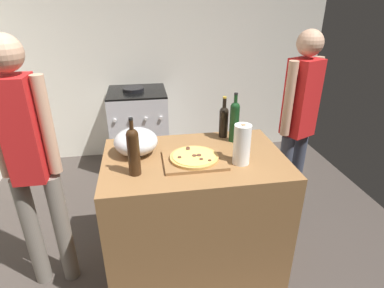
{
  "coord_description": "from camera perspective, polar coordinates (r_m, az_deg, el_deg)",
  "views": [
    {
      "loc": [
        -0.16,
        -1.16,
        1.89
      ],
      "look_at": [
        0.16,
        0.77,
        0.97
      ],
      "focal_mm": 29.17,
      "sensor_mm": 36.0,
      "label": 1
    }
  ],
  "objects": [
    {
      "name": "stove",
      "position": [
        3.77,
        -9.59,
        2.7
      ],
      "size": [
        0.65,
        0.64,
        0.98
      ],
      "color": "#B7B7BC",
      "rests_on": "ground_plane"
    },
    {
      "name": "ground_plane",
      "position": [
        3.14,
        -4.61,
        -12.14
      ],
      "size": [
        4.25,
        3.28,
        0.02
      ],
      "primitive_type": "cube",
      "color": "#3F3833"
    },
    {
      "name": "counter",
      "position": [
        2.34,
        0.41,
        -12.46
      ],
      "size": [
        1.22,
        0.78,
        0.92
      ],
      "primitive_type": "cube",
      "color": "olive",
      "rests_on": "ground_plane"
    },
    {
      "name": "paper_towel_roll",
      "position": [
        1.99,
        9.11,
        -0.09
      ],
      "size": [
        0.11,
        0.11,
        0.27
      ],
      "color": "white",
      "rests_on": "counter"
    },
    {
      "name": "wine_bottle_green",
      "position": [
        2.36,
        5.82,
        4.37
      ],
      "size": [
        0.07,
        0.07,
        0.32
      ],
      "color": "black",
      "rests_on": "counter"
    },
    {
      "name": "person_in_stripes",
      "position": [
        2.15,
        -27.57,
        -2.42
      ],
      "size": [
        0.36,
        0.21,
        1.73
      ],
      "color": "slate",
      "rests_on": "ground_plane"
    },
    {
      "name": "pizza",
      "position": [
        2.02,
        0.4,
        -2.4
      ],
      "size": [
        0.32,
        0.32,
        0.03
      ],
      "color": "tan",
      "rests_on": "cutting_board"
    },
    {
      "name": "kitchen_wall_rear",
      "position": [
        3.94,
        -7.2,
        16.37
      ],
      "size": [
        4.25,
        0.1,
        2.6
      ],
      "primitive_type": "cube",
      "color": "silver",
      "rests_on": "ground_plane"
    },
    {
      "name": "person_in_red",
      "position": [
        2.76,
        18.88,
        4.43
      ],
      "size": [
        0.36,
        0.27,
        1.68
      ],
      "color": "#383D4C",
      "rests_on": "ground_plane"
    },
    {
      "name": "wine_bottle_amber",
      "position": [
        1.85,
        -10.66,
        -1.06
      ],
      "size": [
        0.07,
        0.07,
        0.36
      ],
      "color": "#331E0F",
      "rests_on": "counter"
    },
    {
      "name": "mixing_bowl",
      "position": [
        2.13,
        -10.22,
        0.43
      ],
      "size": [
        0.29,
        0.29,
        0.18
      ],
      "color": "#B2B2B7",
      "rests_on": "counter"
    },
    {
      "name": "wine_bottle_clear",
      "position": [
        2.28,
        7.76,
        4.36
      ],
      "size": [
        0.07,
        0.07,
        0.37
      ],
      "color": "#143819",
      "rests_on": "counter"
    },
    {
      "name": "cutting_board",
      "position": [
        2.03,
        0.4,
        -2.93
      ],
      "size": [
        0.4,
        0.32,
        0.02
      ],
      "primitive_type": "cube",
      "color": "olive",
      "rests_on": "counter"
    }
  ]
}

